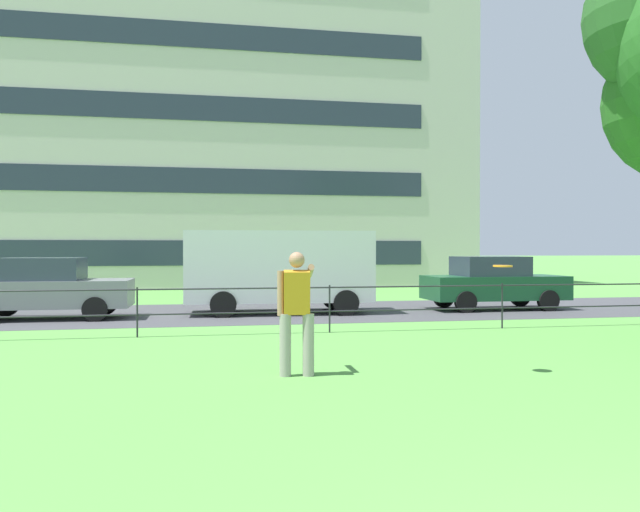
{
  "coord_description": "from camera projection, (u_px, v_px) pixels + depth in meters",
  "views": [
    {
      "loc": [
        -2.72,
        -2.09,
        1.76
      ],
      "look_at": [
        -0.63,
        8.9,
        1.64
      ],
      "focal_mm": 36.05,
      "sensor_mm": 36.0,
      "label": 1
    }
  ],
  "objects": [
    {
      "name": "panel_van_far_left",
      "position": [
        279.0,
        267.0,
        17.56
      ],
      "size": [
        5.07,
        2.24,
        2.24
      ],
      "color": "silver",
      "rests_on": "ground"
    },
    {
      "name": "car_grey_far_right",
      "position": [
        47.0,
        288.0,
        16.11
      ],
      "size": [
        4.03,
        1.86,
        1.54
      ],
      "color": "slate",
      "rests_on": "ground"
    },
    {
      "name": "park_fence",
      "position": [
        330.0,
        301.0,
        13.49
      ],
      "size": [
        39.12,
        0.04,
        1.0
      ],
      "color": "#232328",
      "rests_on": "ground"
    },
    {
      "name": "street_strip",
      "position": [
        297.0,
        312.0,
        17.98
      ],
      "size": [
        80.0,
        6.06,
        0.01
      ],
      "primitive_type": "cube",
      "color": "#424247",
      "rests_on": "ground"
    },
    {
      "name": "car_dark_green_center",
      "position": [
        493.0,
        283.0,
        18.66
      ],
      "size": [
        4.0,
        1.82,
        1.54
      ],
      "color": "#194C2D",
      "rests_on": "ground"
    },
    {
      "name": "frisbee",
      "position": [
        503.0,
        266.0,
        9.04
      ],
      "size": [
        0.38,
        0.38,
        0.03
      ],
      "color": "orange"
    },
    {
      "name": "apartment_building_background",
      "position": [
        96.0,
        127.0,
        33.51
      ],
      "size": [
        37.07,
        13.56,
        16.21
      ],
      "color": "beige",
      "rests_on": "ground"
    },
    {
      "name": "person_thrower",
      "position": [
        297.0,
        309.0,
        8.89
      ],
      "size": [
        0.58,
        0.76,
        1.72
      ],
      "color": "gray",
      "rests_on": "ground"
    }
  ]
}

